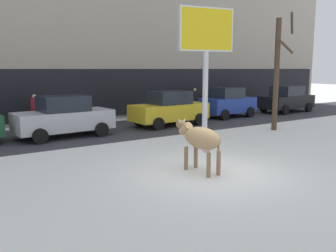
{
  "coord_description": "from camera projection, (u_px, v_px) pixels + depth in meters",
  "views": [
    {
      "loc": [
        -6.87,
        -7.79,
        3.0
      ],
      "look_at": [
        -0.15,
        2.16,
        1.1
      ],
      "focal_mm": 38.61,
      "sensor_mm": 36.0,
      "label": 1
    }
  ],
  "objects": [
    {
      "name": "ground_plane",
      "position": [
        213.0,
        172.0,
        10.64
      ],
      "size": [
        120.0,
        120.0,
        0.0
      ],
      "primitive_type": "plane",
      "color": "white"
    },
    {
      "name": "road_strip",
      "position": [
        100.0,
        132.0,
        17.44
      ],
      "size": [
        60.0,
        5.6,
        0.01
      ],
      "primitive_type": "cube",
      "color": "#333338",
      "rests_on": "ground"
    },
    {
      "name": "building_facade",
      "position": [
        52.0,
        11.0,
        21.9
      ],
      "size": [
        44.0,
        6.1,
        13.0
      ],
      "color": "#A39989",
      "rests_on": "ground"
    },
    {
      "name": "cow_tan",
      "position": [
        201.0,
        139.0,
        10.51
      ],
      "size": [
        0.67,
        1.91,
        1.54
      ],
      "color": "tan",
      "rests_on": "ground"
    },
    {
      "name": "billboard",
      "position": [
        206.0,
        38.0,
        15.28
      ],
      "size": [
        2.51,
        0.69,
        5.56
      ],
      "color": "silver",
      "rests_on": "ground"
    },
    {
      "name": "car_silver_sedan",
      "position": [
        64.0,
        117.0,
        15.96
      ],
      "size": [
        4.29,
        2.15,
        1.84
      ],
      "color": "#B7BABF",
      "rests_on": "ground"
    },
    {
      "name": "car_yellow_sedan",
      "position": [
        169.0,
        109.0,
        19.22
      ],
      "size": [
        4.29,
        2.15,
        1.84
      ],
      "color": "gold",
      "rests_on": "ground"
    },
    {
      "name": "car_blue_hatchback",
      "position": [
        227.0,
        102.0,
        22.54
      ],
      "size": [
        3.58,
        2.07,
        1.86
      ],
      "color": "#233D9E",
      "rests_on": "ground"
    },
    {
      "name": "car_black_sedan",
      "position": [
        287.0,
        99.0,
        25.25
      ],
      "size": [
        4.29,
        2.15,
        1.84
      ],
      "color": "black",
      "rests_on": "ground"
    },
    {
      "name": "pedestrian_near_billboard",
      "position": [
        195.0,
        101.0,
        24.05
      ],
      "size": [
        0.36,
        0.24,
        1.73
      ],
      "color": "#282833",
      "rests_on": "ground"
    },
    {
      "name": "pedestrian_far_left",
      "position": [
        35.0,
        111.0,
        18.35
      ],
      "size": [
        0.36,
        0.24,
        1.73
      ],
      "color": "#282833",
      "rests_on": "ground"
    },
    {
      "name": "bare_tree_right_lot",
      "position": [
        277.0,
        72.0,
        17.5
      ],
      "size": [
        1.44,
        1.03,
        5.57
      ],
      "color": "#4C3828",
      "rests_on": "ground"
    }
  ]
}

